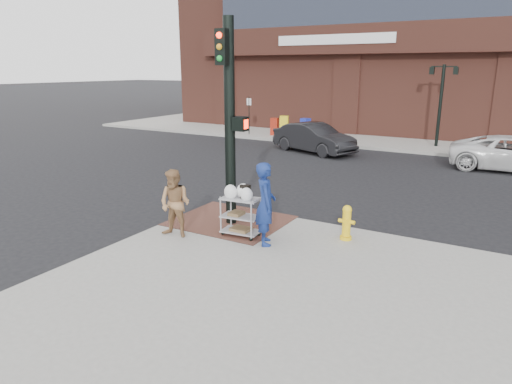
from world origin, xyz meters
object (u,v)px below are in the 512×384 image
Objects in this scene: lamp_post at (441,97)px; woman_blue at (266,204)px; fire_hydrant at (347,222)px; pedestrian_tan at (175,204)px; utility_cart at (241,213)px; sedan_dark at (314,138)px; traffic_signal_pole at (230,118)px.

woman_blue is (-1.04, -16.02, -1.53)m from lamp_post.
woman_blue is 2.27× the size of fire_hydrant.
fire_hydrant is at bearing 19.78° from pedestrian_tan.
woman_blue is at bearing -142.00° from fire_hydrant.
utility_cart is at bearing 44.63° from woman_blue.
utility_cart is 2.46m from fire_hydrant.
fire_hydrant is (5.44, -10.78, -0.14)m from sedan_dark.
pedestrian_tan is 0.37× the size of sedan_dark.
pedestrian_tan is at bearing -148.56° from utility_cart.
woman_blue reaches higher than sedan_dark.
lamp_post is 15.43m from traffic_signal_pole.
traffic_signal_pole is 2.31m from utility_cart.
pedestrian_tan is 1.54m from utility_cart.
utility_cart reaches higher than fire_hydrant.
traffic_signal_pole is 11.63m from sedan_dark.
traffic_signal_pole is at bearing -147.10° from sedan_dark.
pedestrian_tan is (-3.09, -16.66, -1.67)m from lamp_post.
utility_cart is at bearing -144.62° from sedan_dark.
lamp_post is 4.86× the size of fire_hydrant.
pedestrian_tan is 3.99m from fire_hydrant.
utility_cart is (-1.79, -15.87, -1.90)m from lamp_post.
lamp_post is at bearing 80.76° from traffic_signal_pole.
sedan_dark is 12.22m from utility_cart.
fire_hydrant is (1.49, 1.16, -0.52)m from woman_blue.
sedan_dark is 3.48× the size of utility_cart.
sedan_dark is at bearing 105.19° from utility_cart.
traffic_signal_pole is at bearing -172.72° from fire_hydrant.
utility_cart is (0.69, -0.64, -2.12)m from traffic_signal_pole.
pedestrian_tan is at bearing -113.14° from traffic_signal_pole.
utility_cart is (3.20, -11.79, 0.00)m from sedan_dark.
traffic_signal_pole reaches higher than utility_cart.
sedan_dark is at bearing 91.31° from pedestrian_tan.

